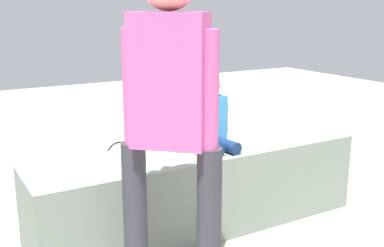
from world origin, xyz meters
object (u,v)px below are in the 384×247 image
cake_box_white (58,205)px  handbag_black_leather (119,169)px  gift_bag (135,186)px  party_cup_red (254,165)px  adult_standing (170,103)px  water_bottle_near_gift (191,155)px  cake_plate (179,149)px  child_seated (209,114)px

cake_box_white → handbag_black_leather: bearing=26.2°
gift_bag → handbag_black_leather: size_ratio=0.85×
party_cup_red → handbag_black_leather: bearing=166.3°
handbag_black_leather → cake_box_white: bearing=-153.8°
adult_standing → party_cup_red: 2.11m
water_bottle_near_gift → cake_box_white: water_bottle_near_gift is taller
water_bottle_near_gift → cake_box_white: (-1.27, -0.38, -0.05)m
cake_plate → cake_box_white: 1.00m
child_seated → handbag_black_leather: 1.13m
water_bottle_near_gift → cake_box_white: bearing=-163.2°
party_cup_red → cake_box_white: size_ratio=0.35×
party_cup_red → cake_box_white: (-1.67, -0.00, 0.01)m
adult_standing → cake_plate: 0.81m
adult_standing → party_cup_red: (1.44, 1.24, -0.91)m
cake_box_white → handbag_black_leather: handbag_black_leather is taller
cake_plate → water_bottle_near_gift: (0.68, 1.04, -0.43)m
adult_standing → child_seated: bearing=45.7°
child_seated → gift_bag: bearing=117.8°
cake_box_white → handbag_black_leather: 0.63m
party_cup_red → cake_box_white: cake_box_white is taller
adult_standing → handbag_black_leather: adult_standing is taller
adult_standing → cake_box_white: (-0.23, 1.24, -0.90)m
adult_standing → party_cup_red: adult_standing is taller
adult_standing → handbag_black_leather: size_ratio=4.48×
child_seated → party_cup_red: bearing=37.0°
adult_standing → handbag_black_leather: 1.75m
child_seated → gift_bag: 0.85m
gift_bag → water_bottle_near_gift: bearing=34.2°
cake_plate → party_cup_red: (1.08, 0.66, -0.49)m
child_seated → water_bottle_near_gift: child_seated is taller
adult_standing → cake_plate: bearing=58.4°
gift_bag → water_bottle_near_gift: gift_bag is taller
water_bottle_near_gift → gift_bag: bearing=-145.8°
cake_plate → cake_box_white: cake_plate is taller
child_seated → adult_standing: adult_standing is taller
cake_plate → cake_box_white: size_ratio=0.79×
adult_standing → water_bottle_near_gift: bearing=57.4°
handbag_black_leather → adult_standing: bearing=-102.2°
adult_standing → cake_box_white: bearing=100.7°
gift_bag → party_cup_red: gift_bag is taller
water_bottle_near_gift → handbag_black_leather: size_ratio=0.64×
cake_plate → gift_bag: bearing=97.4°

